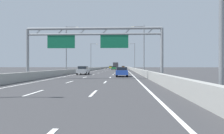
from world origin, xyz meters
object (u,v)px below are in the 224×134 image
streetlamp_right_far (134,55)px  orange_car (123,67)px  blue_car (122,72)px  yellow_car (111,67)px  streetlamp_left_far (92,55)px  silver_car (83,70)px  streetlamp_right_mid (143,47)px  box_truck (116,66)px  green_car (114,68)px  streetlamp_left_mid (67,47)px  sign_gantry (92,40)px

streetlamp_right_far → orange_car: size_ratio=2.28×
blue_car → yellow_car: 101.14m
yellow_car → orange_car: size_ratio=1.05×
streetlamp_left_far → streetlamp_right_far: size_ratio=1.00×
silver_car → streetlamp_right_mid: bearing=15.3°
yellow_car → box_truck: size_ratio=0.58×
streetlamp_left_far → green_car: size_ratio=2.05×
streetlamp_left_far → silver_car: 37.92m
blue_car → green_car: green_car is taller
streetlamp_left_mid → silver_car: 6.66m
streetlamp_right_far → silver_car: bearing=-106.7°
sign_gantry → box_truck: bearing=89.8°
streetlamp_left_mid → streetlamp_right_far: (14.93, 34.37, 0.00)m
silver_car → orange_car: 85.52m
streetlamp_left_mid → blue_car: bearing=-43.6°
silver_car → orange_car: bearing=85.0°
orange_car → blue_car: bearing=-90.2°
streetlamp_right_far → silver_car: 39.38m
blue_car → orange_car: orange_car is taller
silver_car → box_truck: 67.41m
box_truck → streetlamp_left_far: bearing=-104.3°
streetlamp_left_far → blue_car: bearing=-76.3°
yellow_car → orange_car: bearing=-48.6°
streetlamp_left_mid → silver_car: (3.69, -3.08, -4.61)m
streetlamp_left_mid → streetlamp_right_far: size_ratio=1.00×
streetlamp_right_mid → streetlamp_left_far: same height
streetlamp_right_mid → blue_car: streetlamp_right_mid is taller
streetlamp_right_mid → silver_car: (-11.24, -3.08, -4.61)m
orange_car → streetlamp_left_mid: bearing=-97.8°
streetlamp_right_mid → streetlamp_right_far: (0.00, 34.37, 0.00)m
sign_gantry → blue_car: bearing=60.8°
streetlamp_left_mid → box_truck: streetlamp_left_mid is taller
sign_gantry → green_car: sign_gantry is taller
orange_car → box_truck: (-3.61, -17.90, 0.93)m
yellow_car → box_truck: bearing=-81.8°
streetlamp_left_mid → box_truck: size_ratio=1.26×
streetlamp_left_mid → sign_gantry: bearing=-66.5°
blue_car → box_truck: 74.67m
green_car → streetlamp_right_far: bearing=-61.1°
streetlamp_left_mid → blue_car: 15.75m
yellow_car → sign_gantry: bearing=-88.1°
streetlamp_left_mid → orange_car: streetlamp_left_mid is taller
sign_gantry → green_car: size_ratio=3.65×
streetlamp_left_mid → streetlamp_left_far: size_ratio=1.00×
blue_car → sign_gantry: bearing=-119.2°
streetlamp_right_mid → green_car: streetlamp_right_mid is taller
orange_car → green_car: 34.18m
streetlamp_left_mid → streetlamp_right_far: bearing=66.5°
streetlamp_left_mid → box_truck: 64.76m
streetlamp_right_mid → blue_car: size_ratio=2.03×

